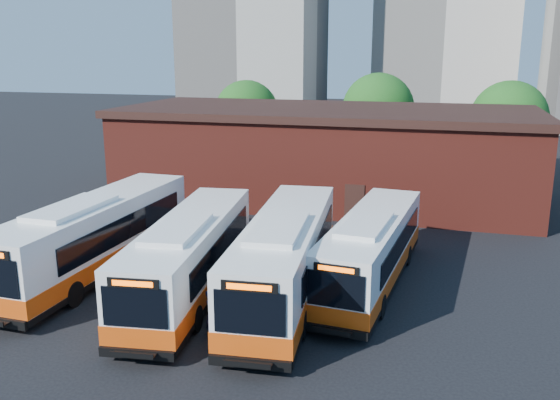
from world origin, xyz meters
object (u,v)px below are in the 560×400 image
(bus_west, at_px, (96,239))
(bus_mideast, at_px, (285,260))
(bus_midwest, at_px, (190,259))
(transit_worker, at_px, (212,313))
(bus_east, at_px, (371,253))

(bus_west, xyz_separation_m, bus_mideast, (9.31, -0.42, -0.02))
(bus_midwest, bearing_deg, bus_west, 160.69)
(bus_midwest, distance_m, bus_mideast, 4.07)
(bus_west, xyz_separation_m, transit_worker, (7.64, -4.55, -0.79))
(bus_east, bearing_deg, bus_midwest, -151.42)
(bus_west, distance_m, bus_midwest, 5.42)
(bus_midwest, relative_size, bus_east, 1.06)
(bus_midwest, distance_m, transit_worker, 4.19)
(bus_west, bearing_deg, bus_mideast, -1.01)
(transit_worker, bearing_deg, bus_east, -32.21)
(bus_mideast, distance_m, transit_worker, 4.52)
(bus_midwest, relative_size, bus_mideast, 0.96)
(bus_mideast, height_order, transit_worker, bus_mideast)
(bus_east, xyz_separation_m, transit_worker, (-4.99, -6.55, -0.62))
(bus_west, relative_size, bus_midwest, 1.05)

